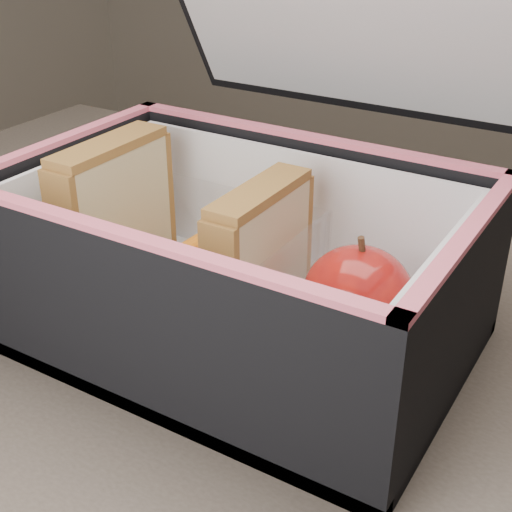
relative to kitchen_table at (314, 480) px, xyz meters
The scene contains 8 objects.
kitchen_table is the anchor object (origin of this frame).
lunch_bag 0.18m from the kitchen_table, 164.85° to the left, with size 0.32×0.31×0.30m.
plastic_tub 0.19m from the kitchen_table, behind, with size 0.17×0.12×0.07m, color white, non-canonical shape.
sandwich_left 0.25m from the kitchen_table, behind, with size 0.03×0.10×0.11m.
sandwich_right 0.17m from the kitchen_table, 164.98° to the left, with size 0.03×0.09×0.10m.
carrot_sticks 0.17m from the kitchen_table, behind, with size 0.05×0.15×0.03m.
paper_napkin 0.11m from the kitchen_table, 65.36° to the left, with size 0.08×0.08×0.01m, color white.
red_apple 0.15m from the kitchen_table, 63.38° to the left, with size 0.09×0.09×0.08m.
Camera 1 is at (0.16, -0.35, 1.05)m, focal length 50.00 mm.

